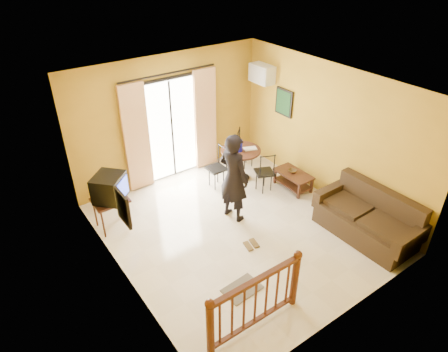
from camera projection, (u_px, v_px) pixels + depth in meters
ground at (238, 229)px, 7.65m from camera, size 5.00×5.00×0.00m
room_shell at (240, 150)px, 6.76m from camera, size 5.00×5.00×5.00m
balcony_door at (172, 129)px, 8.72m from camera, size 2.25×0.14×2.46m
tv_table at (110, 203)px, 7.43m from camera, size 0.63×0.52×0.63m
television at (110, 188)px, 7.27m from camera, size 0.75×0.74×0.50m
picture_left at (123, 208)px, 5.61m from camera, size 0.05×0.42×0.52m
dining_table at (241, 156)px, 8.90m from camera, size 0.89×0.89×0.75m
water_jug at (239, 146)px, 8.70m from camera, size 0.14×0.14×0.26m
serving_tray at (250, 149)px, 8.84m from camera, size 0.32×0.26×0.02m
dining_chairs at (242, 180)px, 9.15m from camera, size 1.56×1.61×0.95m
air_conditioner at (262, 74)px, 8.91m from camera, size 0.31×0.60×0.40m
botanical_print at (284, 102)px, 8.78m from camera, size 0.05×0.50×0.60m
coffee_table at (293, 178)px, 8.74m from camera, size 0.47×0.85×0.38m
bowl at (292, 171)px, 8.69m from camera, size 0.23×0.23×0.06m
sofa at (368, 219)px, 7.34m from camera, size 0.90×1.91×0.91m
standing_person at (234, 178)px, 7.52m from camera, size 0.58×0.74×1.80m
stair_balustrade at (256, 299)px, 5.47m from camera, size 1.63×0.13×1.04m
doormat at (242, 289)px, 6.35m from camera, size 0.63×0.44×0.02m
sandals at (251, 245)px, 7.23m from camera, size 0.29×0.27×0.03m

